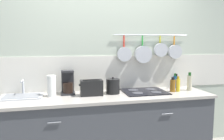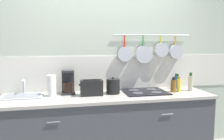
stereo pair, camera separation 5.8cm
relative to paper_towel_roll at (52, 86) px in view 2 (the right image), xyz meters
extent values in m
cube|color=#B2BCA8|center=(0.69, 0.27, 0.28)|extent=(7.20, 0.06, 2.60)
cube|color=silver|center=(0.69, 0.26, 0.11)|extent=(7.20, 0.07, 0.48)
cylinder|color=#B7BABF|center=(1.38, 0.21, 0.63)|extent=(1.11, 0.02, 0.02)
cylinder|color=red|center=(0.98, 0.21, 0.55)|extent=(0.02, 0.02, 0.16)
cylinder|color=#B7BABF|center=(0.98, 0.19, 0.37)|extent=(0.20, 0.04, 0.20)
cylinder|color=green|center=(1.25, 0.21, 0.55)|extent=(0.02, 0.02, 0.14)
cylinder|color=#B7BABF|center=(1.25, 0.18, 0.36)|extent=(0.24, 0.07, 0.24)
cylinder|color=gold|center=(1.52, 0.21, 0.57)|extent=(0.02, 0.02, 0.10)
cylinder|color=#B7BABF|center=(1.52, 0.19, 0.42)|extent=(0.20, 0.06, 0.20)
cylinder|color=orange|center=(1.74, 0.21, 0.56)|extent=(0.02, 0.02, 0.13)
cylinder|color=#B7BABF|center=(1.74, 0.18, 0.40)|extent=(0.20, 0.06, 0.20)
cube|color=#3F4247|center=(0.69, -0.09, -0.60)|extent=(2.62, 0.60, 0.86)
cylinder|color=slate|center=(0.04, -0.41, -0.32)|extent=(0.14, 0.01, 0.01)
cylinder|color=slate|center=(1.34, -0.41, -0.32)|extent=(0.14, 0.01, 0.01)
cube|color=#A59E93|center=(0.69, -0.09, -0.15)|extent=(2.66, 0.64, 0.03)
cube|color=#B7BABF|center=(-0.35, 0.04, -0.12)|extent=(0.49, 0.34, 0.01)
cube|color=slate|center=(-0.35, 0.04, -0.11)|extent=(0.42, 0.27, 0.00)
cylinder|color=#B7BABF|center=(-0.35, 0.17, -0.03)|extent=(0.03, 0.03, 0.20)
cylinder|color=#B7BABF|center=(-0.35, 0.10, 0.06)|extent=(0.02, 0.14, 0.02)
cylinder|color=white|center=(0.00, 0.00, 0.00)|extent=(0.10, 0.10, 0.26)
cube|color=#262628|center=(0.20, 0.08, -0.12)|extent=(0.17, 0.18, 0.02)
cube|color=#262628|center=(0.20, 0.13, 0.02)|extent=(0.16, 0.06, 0.30)
cylinder|color=black|center=(0.20, 0.05, -0.04)|extent=(0.13, 0.13, 0.13)
cube|color=#262628|center=(0.20, 0.09, 0.16)|extent=(0.16, 0.13, 0.02)
cube|color=black|center=(0.48, -0.06, -0.03)|extent=(0.28, 0.14, 0.20)
cube|color=black|center=(0.48, -0.09, 0.07)|extent=(0.21, 0.02, 0.00)
cube|color=black|center=(0.48, -0.04, 0.07)|extent=(0.21, 0.02, 0.00)
cube|color=black|center=(0.33, -0.06, 0.01)|extent=(0.02, 0.02, 0.02)
cylinder|color=black|center=(0.77, -0.01, -0.03)|extent=(0.18, 0.18, 0.19)
sphere|color=black|center=(0.77, -0.01, 0.07)|extent=(0.02, 0.02, 0.02)
cube|color=black|center=(1.20, -0.02, -0.12)|extent=(0.57, 0.47, 0.01)
cylinder|color=#38383D|center=(1.07, -0.12, -0.12)|extent=(0.14, 0.14, 0.00)
cylinder|color=#38383D|center=(1.33, -0.12, -0.12)|extent=(0.14, 0.14, 0.00)
cylinder|color=#38383D|center=(1.07, 0.07, -0.12)|extent=(0.14, 0.14, 0.00)
cylinder|color=#38383D|center=(1.33, 0.07, -0.12)|extent=(0.14, 0.14, 0.00)
cylinder|color=#8C5919|center=(1.58, -0.08, -0.05)|extent=(0.07, 0.07, 0.16)
cylinder|color=black|center=(1.58, -0.08, 0.05)|extent=(0.04, 0.04, 0.04)
cylinder|color=yellow|center=(1.65, -0.09, -0.05)|extent=(0.05, 0.05, 0.17)
cylinder|color=#B28C19|center=(1.65, -0.09, 0.06)|extent=(0.03, 0.03, 0.04)
cylinder|color=navy|center=(1.71, 0.11, -0.04)|extent=(0.05, 0.05, 0.18)
cylinder|color=#194C19|center=(1.71, 0.11, 0.07)|extent=(0.03, 0.03, 0.04)
cylinder|color=#33140F|center=(1.77, 0.17, -0.05)|extent=(0.05, 0.05, 0.16)
cylinder|color=black|center=(1.77, 0.17, 0.05)|extent=(0.03, 0.03, 0.04)
cylinder|color=#BFB799|center=(1.84, -0.06, -0.03)|extent=(0.06, 0.06, 0.21)
cylinder|color=#194C19|center=(1.84, -0.06, 0.10)|extent=(0.04, 0.04, 0.05)
camera|label=1|loc=(0.14, -2.72, 0.51)|focal=35.00mm
camera|label=2|loc=(0.19, -2.73, 0.51)|focal=35.00mm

